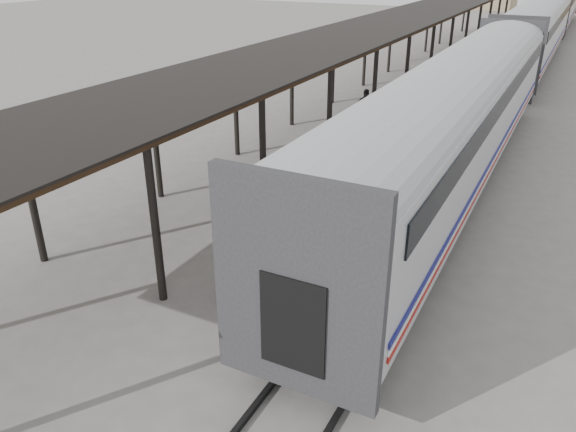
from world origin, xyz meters
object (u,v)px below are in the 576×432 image
(luggage_tug, at_px, (419,93))
(pedestrian, at_px, (366,109))
(porter, at_px, (267,221))
(baggage_cart, at_px, (272,251))

(luggage_tug, height_order, pedestrian, pedestrian)
(porter, distance_m, pedestrian, 14.59)
(baggage_cart, distance_m, porter, 1.38)
(porter, bearing_deg, luggage_tug, 16.98)
(luggage_tug, bearing_deg, porter, -93.29)
(pedestrian, bearing_deg, porter, 90.35)
(porter, relative_size, pedestrian, 1.03)
(baggage_cart, distance_m, pedestrian, 13.88)
(baggage_cart, bearing_deg, porter, -55.70)
(luggage_tug, relative_size, porter, 0.85)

